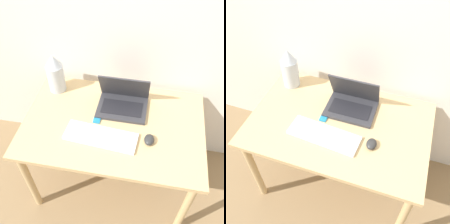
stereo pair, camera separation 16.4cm
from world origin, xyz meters
TOP-DOWN VIEW (x-y plane):
  - ground_plane at (0.00, 0.00)m, footprint 12.00×12.00m
  - wall_back at (0.00, 0.83)m, footprint 6.00×0.05m
  - desk at (0.00, 0.38)m, footprint 1.17×0.76m
  - laptop at (0.04, 0.54)m, footprint 0.33×0.25m
  - keyboard at (-0.05, 0.25)m, footprint 0.46×0.19m
  - mouse at (0.24, 0.27)m, footprint 0.06×0.08m
  - vase at (-0.46, 0.63)m, footprint 0.12×0.12m
  - mp3_player at (-0.11, 0.38)m, footprint 0.05×0.05m

SIDE VIEW (x-z plane):
  - ground_plane at x=0.00m, z-range 0.00..0.00m
  - desk at x=0.00m, z-range 0.27..0.98m
  - mp3_player at x=-0.11m, z-range 0.71..0.72m
  - keyboard at x=-0.05m, z-range 0.71..0.73m
  - mouse at x=0.24m, z-range 0.71..0.75m
  - laptop at x=0.04m, z-range 0.64..0.89m
  - vase at x=-0.46m, z-range 0.71..1.00m
  - wall_back at x=0.00m, z-range 0.00..2.50m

